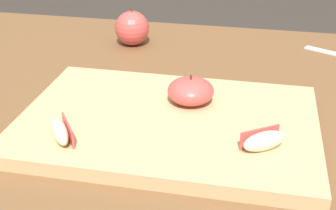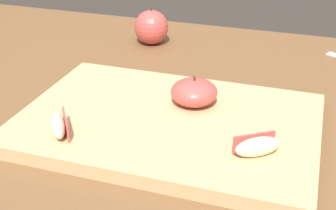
# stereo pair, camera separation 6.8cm
# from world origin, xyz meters

# --- Properties ---
(dining_table) EXTENTS (1.45, 0.87, 0.72)m
(dining_table) POSITION_xyz_m (0.00, 0.00, 0.63)
(dining_table) COLOR brown
(dining_table) RESTS_ON ground_plane
(cutting_board) EXTENTS (0.44, 0.30, 0.02)m
(cutting_board) POSITION_xyz_m (0.05, -0.07, 0.73)
(cutting_board) COLOR tan
(cutting_board) RESTS_ON dining_table
(apple_half_skin_up) EXTENTS (0.07, 0.07, 0.05)m
(apple_half_skin_up) POSITION_xyz_m (0.08, -0.02, 0.76)
(apple_half_skin_up) COLOR #D14C47
(apple_half_skin_up) RESTS_ON cutting_board
(apple_wedge_right) EXTENTS (0.05, 0.06, 0.03)m
(apple_wedge_right) POSITION_xyz_m (-0.08, -0.17, 0.76)
(apple_wedge_right) COLOR beige
(apple_wedge_right) RESTS_ON cutting_board
(apple_wedge_back) EXTENTS (0.06, 0.05, 0.03)m
(apple_wedge_back) POSITION_xyz_m (0.19, -0.14, 0.76)
(apple_wedge_back) COLOR beige
(apple_wedge_back) RESTS_ON cutting_board
(whole_apple_pink_lady) EXTENTS (0.07, 0.07, 0.08)m
(whole_apple_pink_lady) POSITION_xyz_m (-0.10, 0.27, 0.76)
(whole_apple_pink_lady) COLOR #D14C47
(whole_apple_pink_lady) RESTS_ON dining_table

